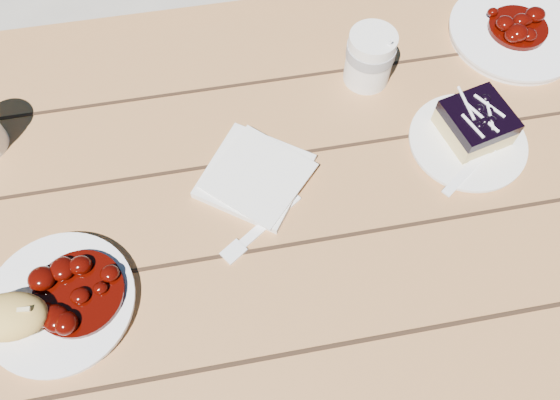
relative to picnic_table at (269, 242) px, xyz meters
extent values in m
plane|color=#A19C91|center=(0.00, 0.00, -0.59)|extent=(60.00, 60.00, 0.00)
cube|color=brown|center=(0.00, 0.00, 0.14)|extent=(2.00, 0.80, 0.05)
cube|color=brown|center=(0.00, 0.65, -0.15)|extent=(1.80, 0.25, 0.04)
cube|color=brown|center=(0.80, 0.65, -0.38)|extent=(0.06, 0.06, 0.42)
cylinder|color=white|center=(-0.32, -0.11, 0.17)|extent=(0.21, 0.21, 0.02)
ellipsoid|color=#E1B556|center=(-0.37, -0.13, 0.20)|extent=(0.11, 0.07, 0.05)
cylinder|color=white|center=(0.35, 0.05, 0.17)|extent=(0.19, 0.19, 0.01)
cube|color=#DBC177|center=(0.36, 0.06, 0.19)|extent=(0.12, 0.12, 0.03)
cube|color=black|center=(0.36, 0.06, 0.21)|extent=(0.12, 0.12, 0.02)
cylinder|color=white|center=(0.22, 0.22, 0.21)|extent=(0.08, 0.08, 0.10)
cube|color=white|center=(-0.01, 0.05, 0.17)|extent=(0.21, 0.21, 0.01)
cylinder|color=white|center=(0.52, 0.27, 0.17)|extent=(0.24, 0.24, 0.02)
camera|label=1|loc=(-0.05, -0.40, 0.92)|focal=35.00mm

